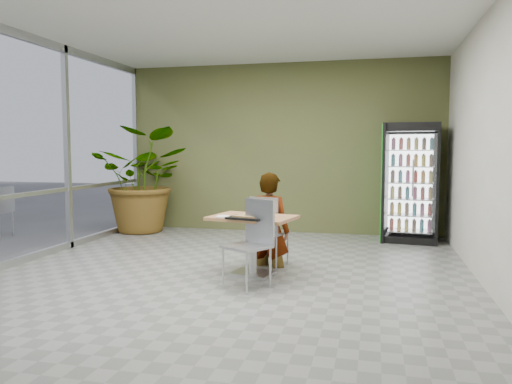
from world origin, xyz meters
TOP-DOWN VIEW (x-y plane):
  - ground at (0.00, 0.00)m, footprint 7.00×7.00m
  - room_envelope at (0.00, 0.00)m, footprint 6.00×7.00m
  - storefront_frame at (-3.00, 0.00)m, footprint 0.10×7.00m
  - dining_table at (0.28, 0.14)m, footprint 1.13×0.90m
  - chair_far at (0.36, 0.66)m, footprint 0.52×0.52m
  - chair_near at (0.41, -0.34)m, footprint 0.61×0.62m
  - seated_woman at (0.38, 0.70)m, footprint 0.66×0.51m
  - pizza_plate at (0.31, 0.20)m, footprint 0.34×0.25m
  - soda_cup at (0.49, 0.12)m, footprint 0.10×0.10m
  - napkin_stack at (-0.04, -0.05)m, footprint 0.16×0.16m
  - cafeteria_tray at (0.28, -0.10)m, footprint 0.51×0.42m
  - beverage_fridge at (2.36, 3.03)m, footprint 1.00×0.81m
  - potted_plant at (-2.52, 2.90)m, footprint 1.96×1.75m

SIDE VIEW (x-z plane):
  - ground at x=0.00m, z-range 0.00..0.00m
  - seated_woman at x=0.38m, z-range -0.30..1.28m
  - dining_table at x=0.28m, z-range 0.16..0.91m
  - chair_far at x=0.36m, z-range 0.08..1.03m
  - chair_near at x=0.41m, z-range 0.09..1.09m
  - napkin_stack at x=-0.04m, z-range 0.75..0.77m
  - cafeteria_tray at x=0.28m, z-range 0.75..0.78m
  - pizza_plate at x=0.31m, z-range 0.75..0.78m
  - soda_cup at x=0.49m, z-range 0.75..0.92m
  - potted_plant at x=-2.52m, z-range 0.00..2.00m
  - beverage_fridge at x=2.36m, z-range 0.00..2.02m
  - room_envelope at x=0.00m, z-range 0.00..3.20m
  - storefront_frame at x=-3.00m, z-range 0.00..3.20m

